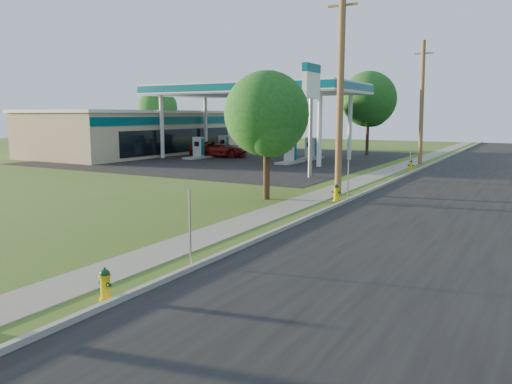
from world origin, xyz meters
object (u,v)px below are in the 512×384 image
tree_verge (268,117)px  utility_pole_far (422,102)px  price_pylon (311,88)px  hydrant_mid (336,192)px  utility_pole_mid (340,91)px  tree_back (158,109)px  fuel_pump_ne (290,154)px  fuel_pump_se (311,151)px  fuel_pump_nw (199,150)px  fuel_pump_sw (224,148)px  hydrant_near (105,284)px  car_red (219,149)px  hydrant_far (411,166)px  tree_lot (369,101)px

tree_verge → utility_pole_far: bearing=83.7°
price_pylon → hydrant_mid: bearing=-58.2°
utility_pole_mid → tree_back: bearing=143.4°
fuel_pump_ne → fuel_pump_se: bearing=90.0°
fuel_pump_se → hydrant_mid: 20.92m
utility_pole_mid → fuel_pump_ne: 16.31m
fuel_pump_nw → fuel_pump_sw: size_ratio=1.00×
utility_pole_far → fuel_pump_sw: size_ratio=2.97×
fuel_pump_sw → hydrant_near: 37.51m
fuel_pump_nw → fuel_pump_sw: 4.00m
hydrant_mid → car_red: size_ratio=0.15×
hydrant_far → tree_verge: bearing=-101.4°
hydrant_near → hydrant_far: bearing=90.1°
fuel_pump_ne → tree_lot: size_ratio=0.41×
fuel_pump_nw → hydrant_mid: fuel_pump_nw is taller
fuel_pump_se → hydrant_near: fuel_pump_se is taller
utility_pole_far → fuel_pump_sw: utility_pole_far is taller
fuel_pump_se → fuel_pump_sw: bearing=180.0°
car_red → fuel_pump_sw: bearing=5.0°
tree_lot → hydrant_far: 14.50m
utility_pole_far → tree_lot: size_ratio=1.20×
utility_pole_far → car_red: bearing=-171.0°
fuel_pump_se → car_red: size_ratio=0.59×
fuel_pump_ne → hydrant_mid: 17.45m
utility_pole_far → fuel_pump_sw: 18.39m
price_pylon → fuel_pump_nw: bearing=151.8°
tree_back → hydrant_far: size_ratio=8.55×
price_pylon → hydrant_mid: (4.45, -7.16, -5.05)m
car_red → utility_pole_far: bearing=-97.0°
tree_verge → hydrant_mid: (2.87, 1.20, -3.35)m
tree_back → hydrant_near: bearing=-50.5°
hydrant_near → car_red: car_red is taller
hydrant_mid → utility_pole_far: bearing=91.6°
fuel_pump_sw → tree_back: 15.16m
utility_pole_far → fuel_pump_ne: size_ratio=2.97×
tree_lot → hydrant_near: bearing=-80.3°
utility_pole_mid → hydrant_near: bearing=-87.3°
price_pylon → hydrant_far: bearing=55.1°
utility_pole_far → tree_back: utility_pole_far is taller
utility_pole_mid → hydrant_near: (0.73, -15.56, -4.61)m
price_pylon → tree_verge: size_ratio=1.18×
fuel_pump_ne → tree_lot: bearing=75.5°
tree_verge → price_pylon: bearing=100.7°
hydrant_near → price_pylon: bearing=102.4°
hydrant_near → hydrant_far: 27.64m
utility_pole_far → fuel_pump_nw: 19.03m
fuel_pump_ne → hydrant_mid: (9.45, -14.66, -0.34)m
tree_back → car_red: tree_back is taller
car_red → fuel_pump_se: bearing=-94.3°
tree_verge → utility_pole_mid: bearing=51.0°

